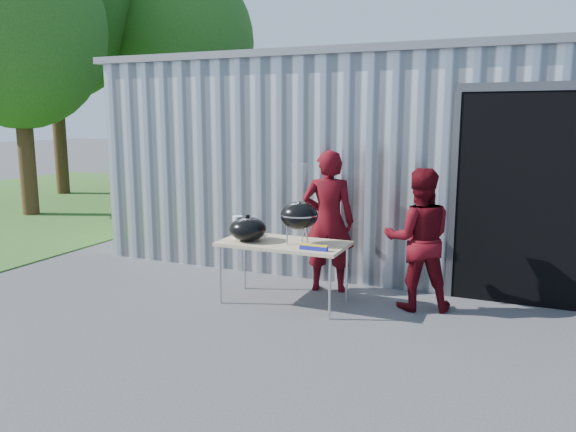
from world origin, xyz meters
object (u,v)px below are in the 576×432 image
at_px(kettle_grill, 299,209).
at_px(person_cook, 328,221).
at_px(person_bystander, 419,239).
at_px(folding_table, 284,245).

distance_m(kettle_grill, person_cook, 0.78).
bearing_deg(person_bystander, folding_table, -0.95).
relative_size(kettle_grill, person_cook, 0.52).
bearing_deg(person_cook, person_bystander, 154.47).
xyz_separation_m(folding_table, person_bystander, (1.50, 0.45, 0.11)).
bearing_deg(folding_table, person_bystander, 16.63).
bearing_deg(person_bystander, person_cook, -29.22).
bearing_deg(kettle_grill, folding_table, 172.04).
relative_size(folding_table, person_bystander, 0.91).
distance_m(folding_table, person_bystander, 1.57).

